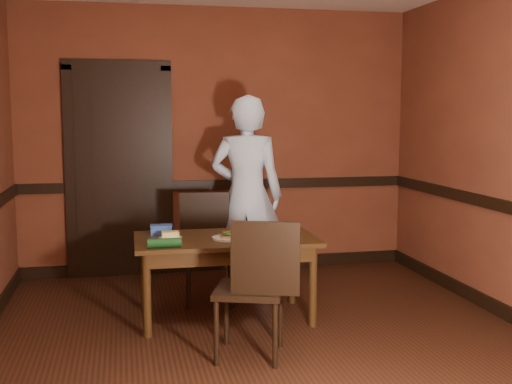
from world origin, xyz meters
name	(u,v)px	position (x,y,z in m)	size (l,w,h in m)	color
floor	(266,344)	(0.00, 0.00, 0.00)	(4.00, 4.50, 0.01)	black
wall_back	(218,141)	(0.00, 2.25, 1.35)	(4.00, 0.02, 2.70)	brown
wall_front	(411,196)	(0.00, -2.25, 1.35)	(4.00, 0.02, 2.70)	brown
dado_back	(219,185)	(0.00, 2.23, 0.90)	(4.00, 0.03, 0.10)	black
baseboard_back	(219,264)	(0.00, 2.23, 0.06)	(4.00, 0.03, 0.12)	black
door	(119,168)	(-1.00, 2.22, 1.09)	(1.05, 0.07, 2.20)	black
dining_table	(226,278)	(-0.19, 0.63, 0.33)	(1.41, 0.80, 0.66)	#321E0C
chair_far	(210,249)	(-0.25, 1.13, 0.47)	(0.44, 0.44, 0.94)	black
chair_near	(249,287)	(-0.16, -0.19, 0.48)	(0.44, 0.44, 0.95)	black
person	(247,195)	(0.12, 1.35, 0.90)	(0.65, 0.43, 1.79)	silver
sandwich_plate	(228,237)	(-0.18, 0.54, 0.68)	(0.25, 0.25, 0.06)	white
sauce_jar	(259,232)	(0.07, 0.55, 0.71)	(0.08, 0.08, 0.09)	#4C8839
cheese_saucer	(170,236)	(-0.62, 0.66, 0.69)	(0.18, 0.18, 0.06)	white
food_tub	(161,229)	(-0.67, 0.86, 0.70)	(0.19, 0.13, 0.07)	#3157B1
wrapped_veg	(164,243)	(-0.69, 0.33, 0.70)	(0.07, 0.07, 0.24)	#0F3815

